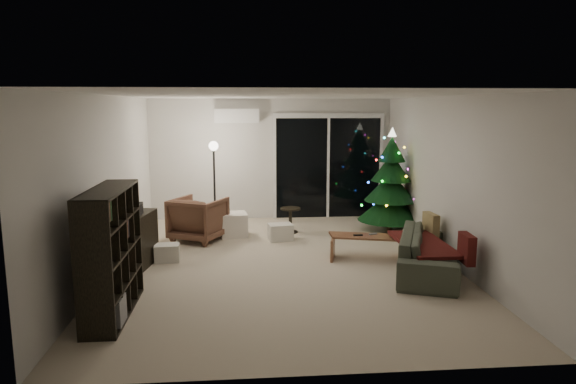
# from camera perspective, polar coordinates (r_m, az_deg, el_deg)

# --- Properties ---
(room) EXTENTS (6.50, 7.51, 2.60)m
(room) POSITION_cam_1_polar(r_m,az_deg,el_deg) (9.06, 1.60, 1.07)
(room) COLOR beige
(room) RESTS_ON ground
(bookshelf) EXTENTS (0.58, 1.49, 1.45)m
(bookshelf) POSITION_cam_1_polar(r_m,az_deg,el_deg) (6.19, -20.67, -6.33)
(bookshelf) COLOR black
(bookshelf) RESTS_ON floor
(media_cabinet) EXTENTS (0.68, 1.34, 0.80)m
(media_cabinet) POSITION_cam_1_polar(r_m,az_deg,el_deg) (7.74, -17.42, -5.53)
(media_cabinet) COLOR black
(media_cabinet) RESTS_ON floor
(stereo) EXTENTS (0.40, 0.48, 0.17)m
(stereo) POSITION_cam_1_polar(r_m,az_deg,el_deg) (7.63, -17.60, -2.01)
(stereo) COLOR black
(stereo) RESTS_ON media_cabinet
(armchair) EXTENTS (1.12, 1.13, 0.77)m
(armchair) POSITION_cam_1_polar(r_m,az_deg,el_deg) (9.19, -9.92, -2.96)
(armchair) COLOR brown
(armchair) RESTS_ON floor
(ottoman) EXTENTS (0.53, 0.53, 0.42)m
(ottoman) POSITION_cam_1_polar(r_m,az_deg,el_deg) (9.43, -6.06, -3.62)
(ottoman) COLOR #FBE8CD
(ottoman) RESTS_ON floor
(cardboard_box_a) EXTENTS (0.39, 0.32, 0.26)m
(cardboard_box_a) POSITION_cam_1_polar(r_m,az_deg,el_deg) (8.11, -13.30, -6.59)
(cardboard_box_a) COLOR beige
(cardboard_box_a) RESTS_ON floor
(cardboard_box_b) EXTENTS (0.46, 0.37, 0.29)m
(cardboard_box_b) POSITION_cam_1_polar(r_m,az_deg,el_deg) (9.11, -0.85, -4.47)
(cardboard_box_b) COLOR beige
(cardboard_box_b) RESTS_ON floor
(side_table) EXTENTS (0.38, 0.38, 0.47)m
(side_table) POSITION_cam_1_polar(r_m,az_deg,el_deg) (9.63, 0.27, -3.15)
(side_table) COLOR black
(side_table) RESTS_ON floor
(floor_lamp) EXTENTS (0.26, 0.26, 1.64)m
(floor_lamp) POSITION_cam_1_polar(r_m,az_deg,el_deg) (9.82, -8.17, 0.47)
(floor_lamp) COLOR black
(floor_lamp) RESTS_ON floor
(sofa) EXTENTS (1.44, 2.14, 0.58)m
(sofa) POSITION_cam_1_polar(r_m,az_deg,el_deg) (7.63, 15.43, -6.49)
(sofa) COLOR #3C4136
(sofa) RESTS_ON floor
(sofa_throw) EXTENTS (0.62, 1.43, 0.05)m
(sofa_throw) POSITION_cam_1_polar(r_m,az_deg,el_deg) (7.56, 14.76, -5.59)
(sofa_throw) COLOR #3B0E0F
(sofa_throw) RESTS_ON sofa
(cushion_a) EXTENTS (0.15, 0.39, 0.38)m
(cushion_a) POSITION_cam_1_polar(r_m,az_deg,el_deg) (8.24, 15.58, -3.61)
(cushion_a) COLOR #957C4E
(cushion_a) RESTS_ON sofa
(cushion_b) EXTENTS (0.14, 0.39, 0.38)m
(cushion_b) POSITION_cam_1_polar(r_m,az_deg,el_deg) (7.08, 19.24, -5.96)
(cushion_b) COLOR #3B0E0F
(cushion_b) RESTS_ON sofa
(coffee_table) EXTENTS (1.22, 0.68, 0.36)m
(coffee_table) POSITION_cam_1_polar(r_m,az_deg,el_deg) (8.13, 8.80, -6.04)
(coffee_table) COLOR brown
(coffee_table) RESTS_ON floor
(remote_a) EXTENTS (0.14, 0.04, 0.02)m
(remote_a) POSITION_cam_1_polar(r_m,az_deg,el_deg) (8.05, 7.79, -4.76)
(remote_a) COLOR black
(remote_a) RESTS_ON coffee_table
(remote_b) EXTENTS (0.14, 0.08, 0.02)m
(remote_b) POSITION_cam_1_polar(r_m,az_deg,el_deg) (8.16, 9.43, -4.62)
(remote_b) COLOR slate
(remote_b) RESTS_ON coffee_table
(christmas_tree) EXTENTS (1.49, 1.49, 1.96)m
(christmas_tree) POSITION_cam_1_polar(r_m,az_deg,el_deg) (9.76, 11.37, 1.28)
(christmas_tree) COLOR black
(christmas_tree) RESTS_ON floor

